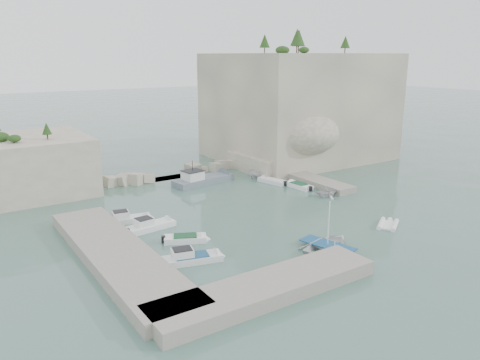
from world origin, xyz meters
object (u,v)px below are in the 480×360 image
rowboat (327,250)px  tender_east_c (273,183)px  motorboat_a (128,222)px  work_boat (203,183)px  tender_east_d (261,177)px  tender_east_b (299,188)px  motorboat_c (185,242)px  tender_east_a (327,197)px  motorboat_b (151,229)px  inflatable_dinghy (388,226)px  motorboat_d (192,262)px

rowboat → tender_east_c: 22.75m
motorboat_a → work_boat: (13.90, 8.91, 0.00)m
tender_east_d → rowboat: bearing=173.3°
tender_east_b → work_boat: bearing=43.1°
tender_east_b → motorboat_c: bearing=107.6°
rowboat → tender_east_a: 16.38m
motorboat_b → tender_east_a: bearing=-10.6°
motorboat_b → tender_east_b: bearing=2.2°
motorboat_b → tender_east_a: tender_east_a is taller
tender_east_c → inflatable_dinghy: bearing=165.5°
tender_east_a → tender_east_b: (-0.18, 4.97, 0.00)m
motorboat_a → work_boat: work_boat is taller
motorboat_d → motorboat_a: size_ratio=1.08×
motorboat_d → motorboat_c: size_ratio=1.32×
inflatable_dinghy → motorboat_c: bearing=125.9°
rowboat → motorboat_d: bearing=54.9°
tender_east_c → tender_east_d: (0.47, 3.19, 0.00)m
motorboat_d → tender_east_a: (22.51, 7.44, 0.00)m
motorboat_a → tender_east_a: (23.45, -4.80, 0.00)m
motorboat_b → tender_east_c: (20.66, 7.09, 0.00)m
tender_east_c → work_boat: bearing=44.4°
motorboat_a → tender_east_d: 23.41m
motorboat_a → motorboat_d: bearing=-75.2°
motorboat_b → tender_east_a: size_ratio=1.83×
motorboat_d → motorboat_c: (1.60, 4.26, 0.00)m
tender_east_b → inflatable_dinghy: bearing=169.5°
rowboat → tender_east_b: bearing=-46.9°
motorboat_c → motorboat_d: bearing=-84.4°
motorboat_b → motorboat_c: size_ratio=1.26×
motorboat_c → tender_east_c: size_ratio=0.92×
motorboat_c → tender_east_c: (19.30, 11.91, 0.00)m
motorboat_d → motorboat_b: (0.23, 9.07, 0.00)m
motorboat_b → work_boat: size_ratio=0.58×
motorboat_d → rowboat: 12.08m
motorboat_d → tender_east_d: bearing=56.6°
motorboat_c → tender_east_a: bearing=34.8°
tender_east_b → tender_east_c: same height
motorboat_a → tender_east_a: size_ratio=1.77×
motorboat_b → tender_east_c: bearing=12.6°
motorboat_b → tender_east_d: bearing=19.6°
motorboat_c → tender_east_a: (20.92, 3.18, 0.00)m
tender_east_c → tender_east_d: bearing=-21.9°
motorboat_a → rowboat: size_ratio=0.95×
motorboat_d → motorboat_c: 4.55m
tender_east_b → tender_east_d: size_ratio=1.11×
motorboat_b → tender_east_d: (21.13, 10.28, 0.00)m
motorboat_d → motorboat_b: bearing=102.9°
motorboat_a → tender_east_a: tender_east_a is taller
motorboat_d → rowboat: (11.24, -4.43, 0.00)m
work_boat → tender_east_c: bearing=-40.2°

